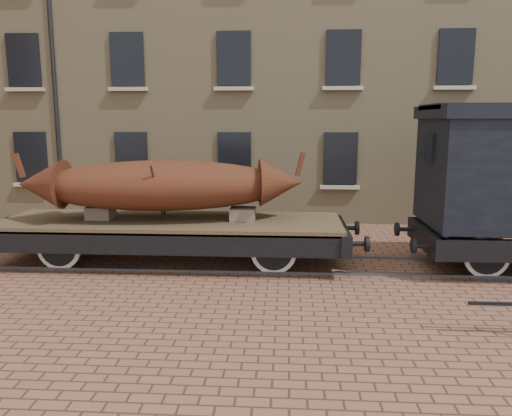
{
  "coord_description": "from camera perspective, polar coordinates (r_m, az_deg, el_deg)",
  "views": [
    {
      "loc": [
        -0.72,
        -11.62,
        3.45
      ],
      "look_at": [
        -1.5,
        0.5,
        1.3
      ],
      "focal_mm": 35.0,
      "sensor_mm": 36.0,
      "label": 1
    }
  ],
  "objects": [
    {
      "name": "ground",
      "position": [
        12.14,
        6.97,
        -6.54
      ],
      "size": [
        90.0,
        90.0,
        0.0
      ],
      "primitive_type": "plane",
      "color": "brown"
    },
    {
      "name": "warehouse_cream",
      "position": [
        22.21,
        14.03,
        18.96
      ],
      "size": [
        40.0,
        10.19,
        14.0
      ],
      "color": "tan",
      "rests_on": "ground"
    },
    {
      "name": "rail_track",
      "position": [
        12.13,
        6.97,
        -6.41
      ],
      "size": [
        30.0,
        1.52,
        0.06
      ],
      "color": "#59595E",
      "rests_on": "ground"
    },
    {
      "name": "flatcar_wagon",
      "position": [
        12.22,
        -9.63,
        -2.31
      ],
      "size": [
        9.19,
        2.49,
        1.39
      ],
      "color": "brown",
      "rests_on": "ground"
    },
    {
      "name": "iron_boat",
      "position": [
        12.09,
        -10.64,
        2.59
      ],
      "size": [
        6.8,
        2.56,
        1.62
      ],
      "color": "#531C13",
      "rests_on": "flatcar_wagon"
    }
  ]
}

